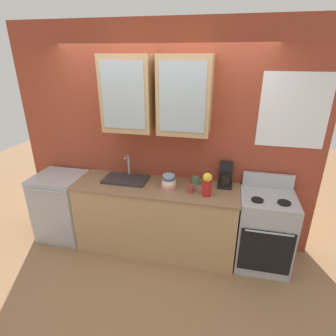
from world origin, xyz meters
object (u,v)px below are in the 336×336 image
(dishwasher, at_px, (63,206))
(coffee_maker, at_px, (225,177))
(sink_faucet, at_px, (126,179))
(cup_near_bowls, at_px, (191,188))
(stove_range, at_px, (264,231))
(vase, at_px, (207,184))
(cup_near_sink, at_px, (196,181))
(bowl_stack, at_px, (169,182))

(dishwasher, bearing_deg, coffee_maker, 5.71)
(sink_faucet, xyz_separation_m, cup_near_bowls, (0.85, -0.14, 0.03))
(stove_range, xyz_separation_m, vase, (-0.69, -0.10, 0.59))
(dishwasher, height_order, coffee_maker, coffee_maker)
(cup_near_sink, bearing_deg, stove_range, -10.26)
(sink_faucet, bearing_deg, coffee_maker, 6.47)
(stove_range, xyz_separation_m, sink_faucet, (-1.73, 0.07, 0.47))
(sink_faucet, xyz_separation_m, coffee_maker, (1.23, 0.14, 0.09))
(sink_faucet, height_order, cup_near_bowls, sink_faucet)
(vase, xyz_separation_m, cup_near_sink, (-0.16, 0.26, -0.09))
(stove_range, relative_size, vase, 3.96)
(sink_faucet, bearing_deg, cup_near_bowls, -9.14)
(vase, relative_size, cup_near_bowls, 2.43)
(vase, height_order, cup_near_bowls, vase)
(cup_near_bowls, xyz_separation_m, coffee_maker, (0.38, 0.28, 0.06))
(stove_range, distance_m, bowl_stack, 1.26)
(bowl_stack, relative_size, cup_near_sink, 1.47)
(cup_near_sink, bearing_deg, vase, -58.30)
(cup_near_sink, distance_m, cup_near_bowls, 0.22)
(stove_range, height_order, sink_faucet, sink_faucet)
(bowl_stack, bearing_deg, stove_range, 0.46)
(bowl_stack, xyz_separation_m, coffee_maker, (0.65, 0.22, 0.03))
(cup_near_bowls, bearing_deg, stove_range, 4.24)
(stove_range, relative_size, cup_near_bowls, 9.64)
(bowl_stack, height_order, cup_near_bowls, bowl_stack)
(bowl_stack, height_order, coffee_maker, coffee_maker)
(stove_range, bearing_deg, vase, -171.68)
(stove_range, distance_m, coffee_maker, 0.78)
(stove_range, height_order, coffee_maker, coffee_maker)
(vase, relative_size, coffee_maker, 0.95)
(bowl_stack, xyz_separation_m, vase, (0.46, -0.09, 0.06))
(bowl_stack, relative_size, vase, 0.68)
(sink_faucet, height_order, coffee_maker, sink_faucet)
(sink_faucet, distance_m, vase, 1.06)
(stove_range, height_order, cup_near_sink, stove_range)
(vase, distance_m, cup_near_sink, 0.31)
(bowl_stack, height_order, cup_near_sink, bowl_stack)
(sink_faucet, height_order, cup_near_sink, sink_faucet)
(coffee_maker, bearing_deg, sink_faucet, -173.53)
(sink_faucet, height_order, dishwasher, sink_faucet)
(stove_range, relative_size, sink_faucet, 2.01)
(bowl_stack, xyz_separation_m, cup_near_sink, (0.30, 0.16, -0.03))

